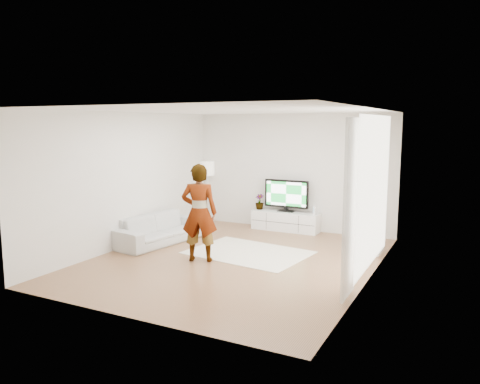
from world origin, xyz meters
The scene contains 17 objects.
floor centered at (0.00, 0.00, 0.00)m, with size 6.00×6.00×0.00m, color #956643.
ceiling centered at (0.00, 0.00, 2.80)m, with size 6.00×6.00×0.00m, color white.
wall_left centered at (-2.50, 0.00, 1.40)m, with size 0.02×6.00×2.80m, color silver.
wall_right centered at (2.50, 0.00, 1.40)m, with size 0.02×6.00×2.80m, color silver.
wall_back centered at (0.00, 3.00, 1.40)m, with size 5.00×0.02×2.80m, color silver.
wall_front centered at (0.00, -3.00, 1.40)m, with size 5.00×0.02×2.80m, color silver.
window centered at (2.48, 0.30, 1.45)m, with size 0.01×2.60×2.50m, color white.
curtain_near centered at (2.40, -1.00, 1.35)m, with size 0.04×0.70×2.60m, color white.
curtain_far centered at (2.40, 1.60, 1.35)m, with size 0.04×0.70×2.60m, color white.
media_console centered at (-0.05, 2.76, 0.23)m, with size 1.64×0.47×0.46m.
television centered at (-0.05, 2.79, 0.88)m, with size 1.10×0.22×0.77m.
game_console centered at (0.67, 2.76, 0.56)m, with size 0.07×0.15×0.20m.
potted_plant centered at (-0.75, 2.77, 0.65)m, with size 0.21×0.21×0.38m, color #3F7238.
rug centered at (0.01, 0.56, 0.01)m, with size 2.28×1.64×0.01m, color #EFE6CC.
player centered at (-0.56, -0.35, 0.93)m, with size 0.67×0.44×1.83m, color #334772.
sofa centered at (-2.05, 0.41, 0.31)m, with size 2.10×0.82×0.61m, color beige.
floor_lamp centered at (-2.20, 2.70, 1.35)m, with size 0.35×0.35×1.59m.
Camera 1 is at (3.97, -7.60, 2.56)m, focal length 35.00 mm.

